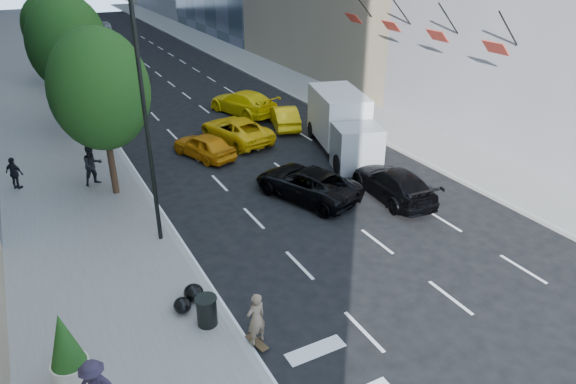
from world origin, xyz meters
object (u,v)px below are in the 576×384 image
box_truck (343,124)px  skateboarder (256,322)px  black_sedan_lincoln (307,183)px  trash_can (207,312)px  planter_shrub (67,353)px  city_bus (98,50)px  black_sedan_mercedes (393,183)px

box_truck → skateboarder: bearing=-116.2°
black_sedan_lincoln → trash_can: (-7.10, -6.29, -0.10)m
black_sedan_lincoln → planter_shrub: planter_shrub is taller
city_bus → planter_shrub: size_ratio=5.62×
black_sedan_lincoln → trash_can: 9.49m
black_sedan_lincoln → box_truck: size_ratio=0.73×
black_sedan_mercedes → skateboarder: bearing=35.9°
skateboarder → black_sedan_mercedes: size_ratio=0.34×
box_truck → black_sedan_lincoln: bearing=-122.3°
planter_shrub → box_truck: bearing=35.2°
black_sedan_lincoln → planter_shrub: (-11.02, -6.92, 0.54)m
city_bus → trash_can: size_ratio=14.21×
skateboarder → black_sedan_lincoln: 9.81m
skateboarder → planter_shrub: bearing=-21.1°
skateboarder → box_truck: box_truck is taller
skateboarder → black_sedan_lincoln: (6.10, 7.68, -0.14)m
black_sedan_mercedes → box_truck: 6.13m
skateboarder → trash_can: skateboarder is taller
planter_shrub → trash_can: bearing=9.1°
black_sedan_lincoln → trash_can: bearing=20.8°
black_sedan_lincoln → skateboarder: bearing=30.8°
skateboarder → box_truck: (10.68, 11.75, 0.77)m
city_bus → black_sedan_mercedes: bearing=-69.3°
trash_can → planter_shrub: planter_shrub is taller
skateboarder → black_sedan_lincoln: skateboarder is taller
city_bus → box_truck: city_bus is taller
trash_can → planter_shrub: size_ratio=0.40×
black_sedan_mercedes → trash_can: 11.42m
box_truck → trash_can: (-11.68, -10.36, -1.01)m
black_sedan_mercedes → trash_can: size_ratio=5.38×
skateboarder → planter_shrub: 4.99m
black_sedan_lincoln → box_truck: box_truck is taller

